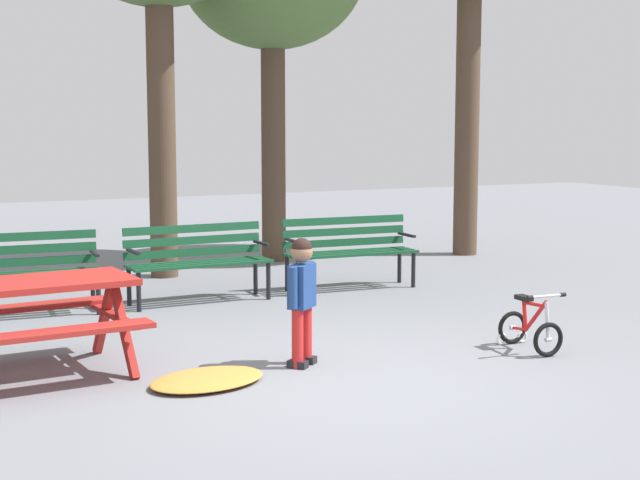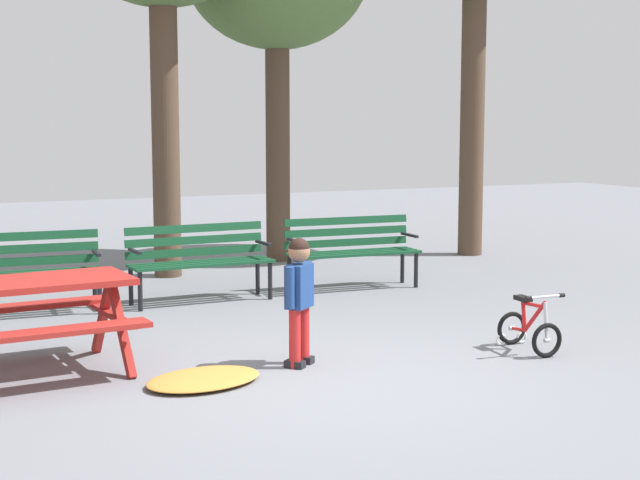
# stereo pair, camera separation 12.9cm
# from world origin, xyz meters

# --- Properties ---
(ground) EXTENTS (36.00, 36.00, 0.00)m
(ground) POSITION_xyz_m (0.00, 0.00, 0.00)
(ground) COLOR slate
(picnic_table) EXTENTS (1.89, 1.46, 0.79)m
(picnic_table) POSITION_xyz_m (-2.20, 1.24, 0.59)
(picnic_table) COLOR maroon
(picnic_table) RESTS_ON ground
(park_bench_far_left) EXTENTS (1.63, 0.57, 0.85)m
(park_bench_far_left) POSITION_xyz_m (-1.78, 3.71, 0.51)
(park_bench_far_left) COLOR #144728
(park_bench_far_left) RESTS_ON ground
(park_bench_left) EXTENTS (1.61, 0.49, 0.85)m
(park_bench_left) POSITION_xyz_m (0.11, 3.64, 0.51)
(park_bench_left) COLOR #144728
(park_bench_left) RESTS_ON ground
(park_bench_right) EXTENTS (1.62, 0.55, 0.85)m
(park_bench_right) POSITION_xyz_m (2.02, 3.65, 0.51)
(park_bench_right) COLOR #144728
(park_bench_right) RESTS_ON ground
(child_standing) EXTENTS (0.33, 0.29, 1.06)m
(child_standing) POSITION_xyz_m (-0.04, 0.60, 0.62)
(child_standing) COLOR red
(child_standing) RESTS_ON ground
(kids_bicycle) EXTENTS (0.39, 0.57, 0.54)m
(kids_bicycle) POSITION_xyz_m (1.97, 0.19, 0.20)
(kids_bicycle) COLOR black
(kids_bicycle) RESTS_ON ground
(leaf_pile) EXTENTS (1.06, 0.85, 0.07)m
(leaf_pile) POSITION_xyz_m (-0.93, 0.43, 0.04)
(leaf_pile) COLOR #C68438
(leaf_pile) RESTS_ON ground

